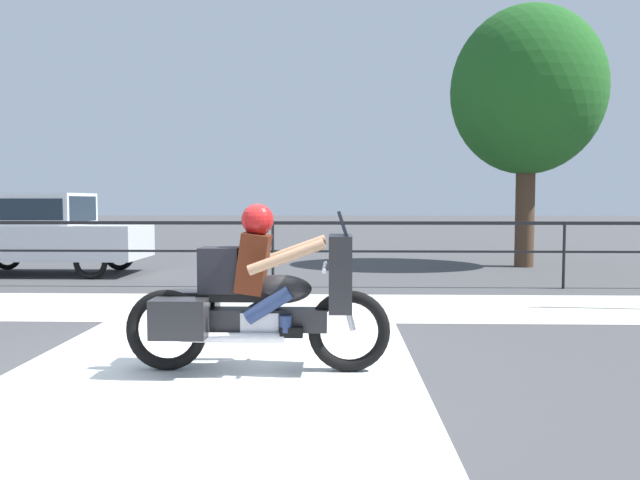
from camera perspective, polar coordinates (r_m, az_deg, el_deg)
name	(u,v)px	position (r m, az deg, el deg)	size (l,w,h in m)	color
ground_plane	(211,371)	(5.83, -9.94, -11.74)	(120.00, 120.00, 0.00)	#424244
sidewalk_band	(258,307)	(9.11, -5.65, -6.10)	(44.00, 2.40, 0.01)	#B7B2A8
crosswalk_band	(209,377)	(5.63, -10.08, -12.24)	(3.68, 6.00, 0.01)	silver
fence_railing	(273,235)	(11.03, -4.34, 0.42)	(36.00, 0.05, 1.18)	black
motorcycle	(257,296)	(5.64, -5.81, -5.16)	(2.39, 0.76, 1.51)	black
parked_car	(41,229)	(14.26, -24.18, 0.94)	(4.09, 1.76, 1.70)	#B7BCC4
tree_behind_sign	(527,92)	(15.48, 18.43, 12.74)	(3.49, 3.49, 5.99)	#473323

